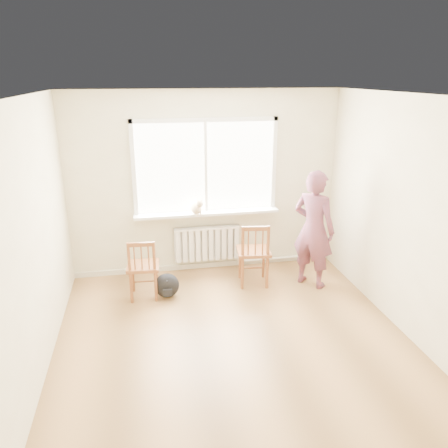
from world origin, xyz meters
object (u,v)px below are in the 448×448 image
chair_left (143,269)px  chair_right (254,254)px  person (314,229)px  backpack (167,285)px  cat (197,207)px

chair_left → chair_right: chair_right is taller
chair_left → person: 2.40m
chair_right → person: size_ratio=0.56×
person → chair_left: bearing=48.5°
person → backpack: person is taller
chair_left → backpack: bearing=178.4°
chair_right → backpack: size_ratio=2.75×
chair_left → cat: size_ratio=2.36×
backpack → cat: bearing=52.2°
chair_left → chair_right: (1.56, 0.11, 0.04)m
chair_left → person: person is taller
chair_right → chair_left: bearing=11.4°
person → chair_right: bearing=39.4°
chair_right → backpack: bearing=13.7°
chair_right → cat: (-0.74, 0.52, 0.58)m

